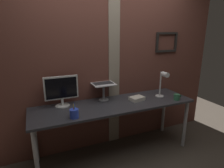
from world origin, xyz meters
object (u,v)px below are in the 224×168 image
at_px(pen_cup, 74,113).
at_px(coffee_mug, 177,97).
at_px(laptop, 102,79).
at_px(desk_lamp, 163,82).
at_px(monitor, 61,89).

xyz_separation_m(pen_cup, coffee_mug, (1.46, -0.00, -0.01)).
bearing_deg(laptop, coffee_mug, -26.31).
xyz_separation_m(desk_lamp, pen_cup, (-1.33, -0.16, -0.19)).
bearing_deg(pen_cup, monitor, 99.56).
height_order(laptop, desk_lamp, laptop).
xyz_separation_m(laptop, coffee_mug, (0.96, -0.47, -0.25)).
distance_m(monitor, pen_cup, 0.45).
distance_m(pen_cup, coffee_mug, 1.46).
height_order(desk_lamp, pen_cup, desk_lamp).
relative_size(laptop, desk_lamp, 0.80).
bearing_deg(monitor, pen_cup, -80.44).
xyz_separation_m(laptop, pen_cup, (-0.51, -0.47, -0.24)).
xyz_separation_m(desk_lamp, coffee_mug, (0.14, -0.16, -0.20)).
bearing_deg(monitor, laptop, 6.78).
bearing_deg(laptop, desk_lamp, -20.90).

